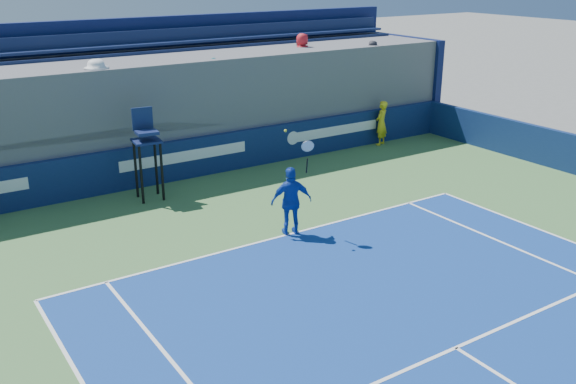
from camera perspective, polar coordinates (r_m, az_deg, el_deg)
ball_person at (r=22.75m, az=8.30°, el=6.09°), size 0.67×0.57×1.55m
back_hoarding at (r=19.17m, az=-9.22°, el=2.89°), size 20.40×0.21×1.20m
umpire_chair at (r=17.43m, az=-12.47°, el=4.15°), size 0.77×0.77×2.48m
tennis_player at (r=14.90m, az=0.31°, el=-0.80°), size 1.04×0.72×2.57m
stadium_seating at (r=20.70m, az=-11.80°, el=7.50°), size 21.00×4.05×4.40m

